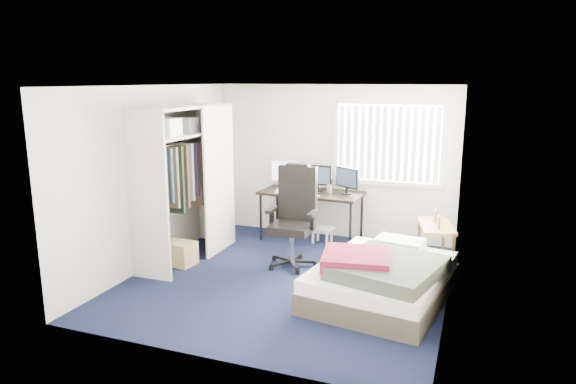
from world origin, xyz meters
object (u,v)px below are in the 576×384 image
(office_chair, at_px, (294,227))
(desk, at_px, (312,190))
(nightstand, at_px, (436,229))
(bed, at_px, (382,277))

(office_chair, bearing_deg, desk, 95.25)
(nightstand, relative_size, bed, 0.45)
(nightstand, bearing_deg, bed, -109.22)
(nightstand, distance_m, bed, 1.53)
(office_chair, xyz_separation_m, nightstand, (1.88, 0.64, -0.02))
(office_chair, bearing_deg, nightstand, 18.90)
(desk, bearing_deg, bed, -52.42)
(desk, distance_m, office_chair, 1.21)
(office_chair, xyz_separation_m, bed, (1.39, -0.78, -0.27))
(office_chair, bearing_deg, bed, -29.18)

